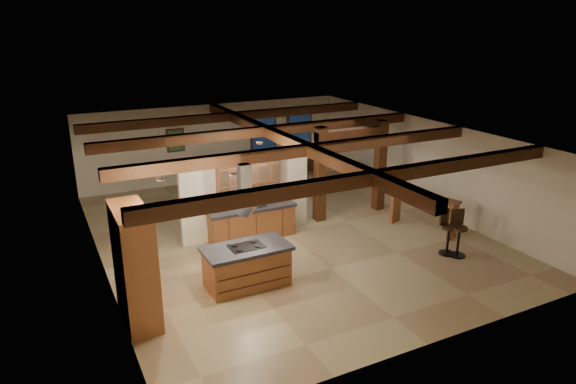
# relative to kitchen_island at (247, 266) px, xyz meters

# --- Properties ---
(ground) EXTENTS (12.00, 12.00, 0.00)m
(ground) POSITION_rel_kitchen_island_xyz_m (2.16, 2.30, -0.49)
(ground) COLOR tan
(ground) RESTS_ON ground
(room_walls) EXTENTS (12.00, 12.00, 12.00)m
(room_walls) POSITION_rel_kitchen_island_xyz_m (2.16, 2.30, 1.29)
(room_walls) COLOR white
(room_walls) RESTS_ON ground
(ceiling_beams) EXTENTS (10.00, 12.00, 0.28)m
(ceiling_beams) POSITION_rel_kitchen_island_xyz_m (2.16, 2.30, 2.27)
(ceiling_beams) COLOR #391E0E
(ceiling_beams) RESTS_ON room_walls
(timber_posts) EXTENTS (2.50, 0.30, 2.90)m
(timber_posts) POSITION_rel_kitchen_island_xyz_m (4.66, 2.80, 1.27)
(timber_posts) COLOR #391E0E
(timber_posts) RESTS_ON ground
(partition_wall) EXTENTS (3.80, 0.18, 2.20)m
(partition_wall) POSITION_rel_kitchen_island_xyz_m (1.16, 2.80, 0.61)
(partition_wall) COLOR white
(partition_wall) RESTS_ON ground
(pantry_cabinet) EXTENTS (0.67, 1.60, 2.40)m
(pantry_cabinet) POSITION_rel_kitchen_island_xyz_m (-2.51, -0.30, 0.71)
(pantry_cabinet) COLOR brown
(pantry_cabinet) RESTS_ON ground
(back_counter) EXTENTS (2.50, 0.66, 0.94)m
(back_counter) POSITION_rel_kitchen_island_xyz_m (1.16, 2.41, -0.02)
(back_counter) COLOR brown
(back_counter) RESTS_ON ground
(upper_display_cabinet) EXTENTS (1.80, 0.36, 0.95)m
(upper_display_cabinet) POSITION_rel_kitchen_island_xyz_m (1.16, 2.62, 1.36)
(upper_display_cabinet) COLOR brown
(upper_display_cabinet) RESTS_ON partition_wall
(range_hood) EXTENTS (1.10, 1.10, 1.40)m
(range_hood) POSITION_rel_kitchen_island_xyz_m (0.00, 0.00, 1.29)
(range_hood) COLOR silver
(range_hood) RESTS_ON room_walls
(back_windows) EXTENTS (2.70, 0.07, 1.70)m
(back_windows) POSITION_rel_kitchen_island_xyz_m (4.96, 8.24, 1.01)
(back_windows) COLOR #391E0E
(back_windows) RESTS_ON room_walls
(framed_art) EXTENTS (0.65, 0.05, 0.85)m
(framed_art) POSITION_rel_kitchen_island_xyz_m (0.66, 8.24, 1.21)
(framed_art) COLOR #391E0E
(framed_art) RESTS_ON room_walls
(recessed_cans) EXTENTS (3.16, 2.46, 0.03)m
(recessed_cans) POSITION_rel_kitchen_island_xyz_m (-0.37, 0.37, 2.38)
(recessed_cans) COLOR silver
(recessed_cans) RESTS_ON room_walls
(kitchen_island) EXTENTS (1.98, 1.06, 0.98)m
(kitchen_island) POSITION_rel_kitchen_island_xyz_m (0.00, 0.00, 0.00)
(kitchen_island) COLOR brown
(kitchen_island) RESTS_ON ground
(dining_table) EXTENTS (2.01, 1.24, 0.68)m
(dining_table) POSITION_rel_kitchen_island_xyz_m (2.80, 4.96, -0.15)
(dining_table) COLOR #421E10
(dining_table) RESTS_ON ground
(sofa) EXTENTS (2.41, 1.73, 0.66)m
(sofa) POSITION_rel_kitchen_island_xyz_m (4.44, 7.73, -0.16)
(sofa) COLOR black
(sofa) RESTS_ON ground
(microwave) EXTENTS (0.43, 0.29, 0.24)m
(microwave) POSITION_rel_kitchen_island_xyz_m (1.33, 2.41, 0.57)
(microwave) COLOR #BABABF
(microwave) RESTS_ON back_counter
(bar_counter) EXTENTS (1.20, 2.07, 1.06)m
(bar_counter) POSITION_rel_kitchen_island_xyz_m (5.84, 0.75, 0.22)
(bar_counter) COLOR brown
(bar_counter) RESTS_ON ground
(side_table) EXTENTS (0.46, 0.46, 0.56)m
(side_table) POSITION_rel_kitchen_island_xyz_m (5.87, 7.81, -0.21)
(side_table) COLOR #391E0E
(side_table) RESTS_ON ground
(table_lamp) EXTENTS (0.28, 0.28, 0.34)m
(table_lamp) POSITION_rel_kitchen_island_xyz_m (5.87, 7.81, 0.31)
(table_lamp) COLOR black
(table_lamp) RESTS_ON side_table
(bar_stool_a) EXTENTS (0.45, 0.46, 1.23)m
(bar_stool_a) POSITION_rel_kitchen_island_xyz_m (5.48, -1.00, 0.13)
(bar_stool_a) COLOR black
(bar_stool_a) RESTS_ON ground
(bar_stool_b) EXTENTS (0.42, 0.44, 1.19)m
(bar_stool_b) POSITION_rel_kitchen_island_xyz_m (5.31, -0.79, 0.11)
(bar_stool_b) COLOR black
(bar_stool_b) RESTS_ON ground
(dining_chairs) EXTENTS (1.93, 1.93, 1.19)m
(dining_chairs) POSITION_rel_kitchen_island_xyz_m (2.80, 4.96, 0.11)
(dining_chairs) COLOR #391E0E
(dining_chairs) RESTS_ON ground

